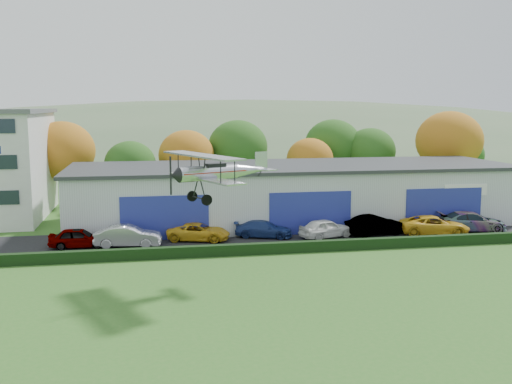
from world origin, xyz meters
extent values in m
plane|color=#2F6720|center=(0.00, 0.00, 0.00)|extent=(300.00, 300.00, 0.00)
cube|color=black|center=(3.00, 21.00, 0.03)|extent=(48.00, 9.00, 0.05)
cube|color=black|center=(3.00, 16.20, 0.40)|extent=(46.00, 0.60, 0.80)
cube|color=#B2B7BC|center=(5.00, 28.00, 2.50)|extent=(40.00, 12.00, 5.00)
cube|color=#2D3033|center=(5.00, 28.00, 5.15)|extent=(40.60, 12.60, 0.30)
cube|color=navy|center=(-7.00, 21.95, 1.80)|extent=(7.00, 0.12, 3.60)
cube|color=navy|center=(5.00, 21.95, 1.80)|extent=(7.00, 0.12, 3.60)
cube|color=navy|center=(17.00, 21.95, 1.80)|extent=(7.00, 0.12, 3.60)
cylinder|color=#3D2614|center=(-17.00, 40.00, 1.57)|extent=(0.36, 0.36, 3.15)
ellipsoid|color=#9E6C13|center=(-17.00, 40.00, 6.03)|extent=(6.84, 6.84, 6.16)
cylinder|color=#3D2614|center=(-10.00, 38.00, 1.22)|extent=(0.36, 0.36, 2.45)
ellipsoid|color=#1E4C14|center=(-10.00, 38.00, 4.69)|extent=(5.32, 5.32, 4.79)
cylinder|color=#3D2614|center=(-4.00, 40.00, 1.40)|extent=(0.36, 0.36, 2.80)
ellipsoid|color=#9E6C13|center=(-4.00, 40.00, 5.36)|extent=(6.08, 6.08, 5.47)
cylinder|color=#3D2614|center=(2.00, 42.00, 1.57)|extent=(0.36, 0.36, 3.15)
ellipsoid|color=#1E4C14|center=(2.00, 42.00, 6.03)|extent=(6.84, 6.84, 6.16)
cylinder|color=#3D2614|center=(10.00, 40.00, 1.22)|extent=(0.36, 0.36, 2.45)
ellipsoid|color=#9E6C13|center=(10.00, 40.00, 4.69)|extent=(5.32, 5.32, 4.79)
cylinder|color=#3D2614|center=(18.00, 42.00, 1.40)|extent=(0.36, 0.36, 2.80)
ellipsoid|color=#1E4C14|center=(18.00, 42.00, 5.36)|extent=(6.08, 6.08, 5.47)
cylinder|color=#3D2614|center=(26.00, 38.00, 1.75)|extent=(0.36, 0.36, 3.50)
ellipsoid|color=#9E6C13|center=(26.00, 38.00, 6.70)|extent=(7.60, 7.60, 6.84)
cylinder|color=#3D2614|center=(30.00, 42.00, 1.22)|extent=(0.36, 0.36, 2.45)
ellipsoid|color=#1E4C14|center=(30.00, 42.00, 4.69)|extent=(5.32, 5.32, 4.79)
cylinder|color=#3D2614|center=(-24.00, 44.00, 1.05)|extent=(0.36, 0.36, 2.10)
ellipsoid|color=#9E6C13|center=(-24.00, 44.00, 4.02)|extent=(4.56, 4.56, 4.10)
cylinder|color=#3D2614|center=(14.00, 44.00, 1.57)|extent=(0.36, 0.36, 3.15)
ellipsoid|color=#1E4C14|center=(14.00, 44.00, 6.03)|extent=(6.84, 6.84, 6.16)
ellipsoid|color=#4C6642|center=(20.00, 140.00, -15.40)|extent=(320.00, 196.00, 56.00)
ellipsoid|color=#4C6642|center=(90.00, 140.00, -9.90)|extent=(240.00, 126.00, 36.00)
imported|color=gray|center=(-13.51, 20.50, 0.80)|extent=(4.43, 1.89, 1.49)
imported|color=silver|center=(-9.85, 20.07, 0.87)|extent=(5.17, 2.36, 1.64)
imported|color=gold|center=(-4.39, 21.23, 0.74)|extent=(5.38, 3.52, 1.37)
imported|color=navy|center=(0.93, 21.46, 0.73)|extent=(5.04, 3.32, 1.36)
imported|color=silver|center=(5.87, 20.36, 0.82)|extent=(4.87, 3.09, 1.54)
imported|color=gray|center=(10.21, 20.53, 0.88)|extent=(5.28, 2.61, 1.66)
imported|color=gold|center=(15.09, 19.82, 0.83)|extent=(6.05, 3.74, 1.56)
imported|color=gray|center=(18.90, 20.54, 0.88)|extent=(6.01, 3.21, 1.66)
cylinder|color=silver|center=(-4.79, 9.66, 6.73)|extent=(3.84, 2.31, 0.90)
cone|color=silver|center=(-2.04, 10.84, 6.73)|extent=(2.37, 1.69, 0.90)
cone|color=black|center=(-6.76, 8.82, 6.73)|extent=(0.81, 1.02, 0.90)
cube|color=#941F06|center=(-4.52, 9.78, 6.78)|extent=(4.21, 2.49, 0.06)
cube|color=black|center=(-4.33, 9.86, 7.15)|extent=(1.34, 1.02, 0.25)
cube|color=silver|center=(-4.98, 9.58, 6.43)|extent=(3.97, 7.09, 0.10)
cube|color=silver|center=(-5.16, 9.50, 7.78)|extent=(4.22, 7.50, 0.10)
cylinder|color=black|center=(-4.37, 7.02, 7.11)|extent=(0.08, 0.08, 1.30)
cylinder|color=black|center=(-3.54, 7.38, 7.11)|extent=(0.08, 0.08, 1.30)
cylinder|color=black|center=(-6.41, 11.79, 7.11)|extent=(0.08, 0.08, 1.30)
cylinder|color=black|center=(-5.58, 12.14, 7.11)|extent=(0.08, 0.08, 1.30)
cylinder|color=black|center=(-5.02, 9.18, 7.43)|extent=(0.14, 0.22, 0.74)
cylinder|color=black|center=(-5.30, 9.83, 7.43)|extent=(0.14, 0.22, 0.74)
cylinder|color=black|center=(-5.18, 9.04, 5.88)|extent=(0.34, 0.67, 1.22)
cylinder|color=black|center=(-5.51, 9.82, 5.88)|extent=(0.34, 0.67, 1.22)
cylinder|color=black|center=(-5.34, 9.43, 5.28)|extent=(0.81, 1.77, 0.07)
cylinder|color=black|center=(-4.99, 8.60, 5.28)|extent=(0.64, 0.38, 0.64)
cylinder|color=black|center=(-5.70, 10.25, 5.28)|extent=(0.64, 0.38, 0.64)
cylinder|color=black|center=(-1.40, 11.11, 6.48)|extent=(0.36, 0.20, 0.42)
cube|color=silver|center=(-1.40, 11.11, 6.78)|extent=(1.84, 2.74, 0.06)
cube|color=silver|center=(-1.31, 11.15, 7.28)|extent=(0.85, 0.41, 1.10)
cube|color=black|center=(-7.01, 8.71, 6.73)|extent=(0.10, 0.13, 2.19)
camera|label=1|loc=(-8.36, -24.83, 10.59)|focal=41.50mm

